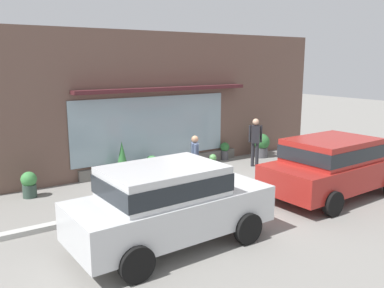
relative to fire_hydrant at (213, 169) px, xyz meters
The scene contains 13 objects.
ground_plane 0.85m from the fire_hydrant, 121.15° to the right, with size 60.00×60.00×0.00m, color gray.
curb_strip 0.98m from the fire_hydrant, 114.53° to the right, with size 14.00×0.24×0.12m, color #B2B2AD.
storefront 3.19m from the fire_hydrant, 98.38° to the left, with size 14.00×0.81×4.71m.
fire_hydrant is the anchor object (origin of this frame).
pedestrian_with_handbag 0.83m from the fire_hydrant, behind, with size 0.43×0.62×1.58m.
pedestrian_passerby 2.67m from the fire_hydrant, 18.13° to the left, with size 0.38×0.34×1.74m.
parked_car_red 3.55m from the fire_hydrant, 54.47° to the right, with size 4.47×2.21×1.66m.
parked_car_silver 4.54m from the fire_hydrant, 137.93° to the right, with size 4.25×2.07×1.70m.
potted_plant_near_hydrant 3.10m from the fire_hydrant, 45.01° to the left, with size 0.35×0.35×0.68m.
potted_plant_corner_tall 5.35m from the fire_hydrant, 161.15° to the left, with size 0.43×0.43×0.73m.
potted_plant_window_right 4.06m from the fire_hydrant, 25.44° to the left, with size 0.64×0.64×0.94m.
potted_plant_doorstep 2.90m from the fire_hydrant, 138.53° to the left, with size 0.42×0.42×1.24m.
potted_plant_by_entrance 2.20m from the fire_hydrant, 121.07° to the left, with size 0.43×0.43×0.65m.
Camera 1 is at (-6.91, -9.18, 3.74)m, focal length 38.03 mm.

